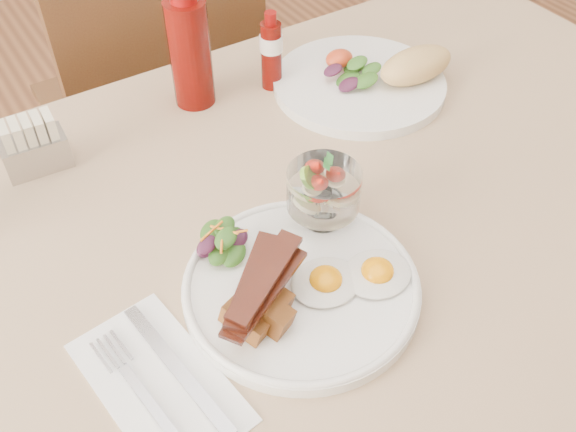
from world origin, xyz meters
The scene contains 12 objects.
table centered at (0.00, 0.00, 0.66)m, with size 1.33×0.88×0.75m.
chair_far centered at (0.00, 0.66, 0.52)m, with size 0.42×0.42×0.93m.
main_plate centered at (-0.13, -0.10, 0.76)m, with size 0.28×0.28×0.02m, color white.
fried_eggs centered at (-0.07, -0.13, 0.77)m, with size 0.16×0.12×0.02m.
bacon_potato_pile centered at (-0.19, -0.11, 0.80)m, with size 0.13×0.11×0.06m.
side_salad centered at (-0.18, -0.01, 0.79)m, with size 0.07×0.06×0.04m.
fruit_cup centered at (-0.04, -0.03, 0.82)m, with size 0.09×0.09×0.09m.
second_plate centered at (0.21, 0.19, 0.77)m, with size 0.29×0.28×0.07m.
ketchup_bottle centered at (-0.05, 0.32, 0.84)m, with size 0.07×0.07×0.19m.
hot_sauce_bottle centered at (0.07, 0.29, 0.82)m, with size 0.05×0.05×0.13m.
sugar_caddy centered at (-0.32, 0.29, 0.79)m, with size 0.09×0.06×0.08m.
napkin_cutlery centered at (-0.32, -0.12, 0.75)m, with size 0.14×0.22×0.01m.
Camera 1 is at (-0.39, -0.49, 1.35)m, focal length 40.00 mm.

